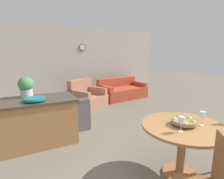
% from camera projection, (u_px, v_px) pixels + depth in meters
% --- Properties ---
extents(wall_back, '(8.00, 0.09, 2.70)m').
position_uv_depth(wall_back, '(66.00, 64.00, 6.74)').
color(wall_back, beige).
rests_on(wall_back, ground_plane).
extents(dining_table, '(1.13, 1.13, 0.76)m').
position_uv_depth(dining_table, '(183.00, 137.00, 2.42)').
color(dining_table, '#9E6B3D').
rests_on(dining_table, ground_plane).
extents(fruit_bowl, '(0.33, 0.33, 0.10)m').
position_uv_depth(fruit_bowl, '(184.00, 121.00, 2.38)').
color(fruit_bowl, olive).
rests_on(fruit_bowl, dining_table).
extents(wine_glass_left, '(0.07, 0.07, 0.20)m').
position_uv_depth(wine_glass_left, '(181.00, 121.00, 2.15)').
color(wine_glass_left, silver).
rests_on(wine_glass_left, dining_table).
extents(wine_glass_right, '(0.07, 0.07, 0.20)m').
position_uv_depth(wine_glass_right, '(202.00, 115.00, 2.35)').
color(wine_glass_right, silver).
rests_on(wine_glass_right, dining_table).
extents(kitchen_island, '(1.44, 0.84, 0.89)m').
position_uv_depth(kitchen_island, '(38.00, 121.00, 3.37)').
color(kitchen_island, '#9E6B3D').
rests_on(kitchen_island, ground_plane).
extents(teal_bowl, '(0.37, 0.37, 0.06)m').
position_uv_depth(teal_bowl, '(35.00, 99.00, 3.12)').
color(teal_bowl, '#147A7F').
rests_on(teal_bowl, kitchen_island).
extents(potted_plant, '(0.28, 0.28, 0.40)m').
position_uv_depth(potted_plant, '(26.00, 86.00, 3.38)').
color(potted_plant, beige).
rests_on(potted_plant, kitchen_island).
extents(trash_bin, '(0.31, 0.25, 0.72)m').
position_uv_depth(trash_bin, '(83.00, 114.00, 4.00)').
color(trash_bin, '#56565B').
rests_on(trash_bin, ground_plane).
extents(couch, '(1.93, 1.23, 0.76)m').
position_uv_depth(couch, '(122.00, 91.00, 6.94)').
color(couch, '#B24228').
rests_on(couch, ground_plane).
extents(armchair, '(1.25, 1.26, 0.90)m').
position_uv_depth(armchair, '(87.00, 98.00, 5.69)').
color(armchair, '#A87056').
rests_on(armchair, ground_plane).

